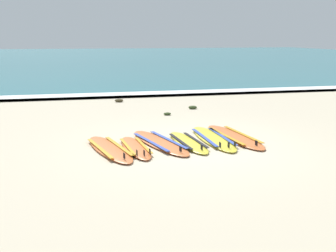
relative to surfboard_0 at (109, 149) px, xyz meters
The scene contains 12 objects.
ground_plane 1.86m from the surfboard_0, ahead, with size 80.00×80.00×0.00m, color beige.
sea 37.34m from the surfboard_0, 87.15° to the left, with size 80.00×60.00×0.10m, color teal.
wave_foam_strip 7.99m from the surfboard_0, 76.55° to the left, with size 80.00×0.94×0.11m, color white.
surfboard_0 is the anchor object (origin of this frame).
surfboard_1 0.56m from the surfboard_0, ahead, with size 0.66×1.98×0.18m.
surfboard_2 1.18m from the surfboard_0, 13.88° to the left, with size 1.25×2.57×0.18m.
surfboard_3 1.79m from the surfboard_0, ahead, with size 0.70×2.08×0.18m.
surfboard_4 2.48m from the surfboard_0, ahead, with size 0.66×2.47×0.18m.
surfboard_5 3.03m from the surfboard_0, ahead, with size 0.93×2.62×0.18m.
seaweed_clump_near_shoreline 6.47m from the surfboard_0, 82.43° to the left, with size 0.32×0.25×0.11m, color #4C4228.
seaweed_clump_mid_sand 5.42m from the surfboard_0, 54.92° to the left, with size 0.29×0.23×0.10m, color #384723.
seaweed_clump_by_the_boards 4.11m from the surfboard_0, 60.07° to the left, with size 0.23×0.18×0.08m, color #384723.
Camera 1 is at (-2.44, -8.31, 2.39)m, focal length 43.16 mm.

